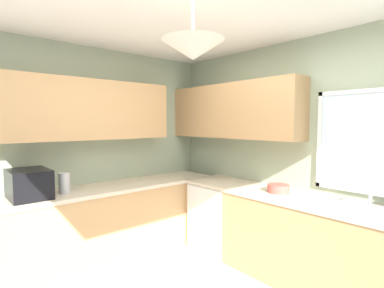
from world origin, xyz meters
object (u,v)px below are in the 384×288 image
at_px(kettle, 64,183).
at_px(sink_assembly, 363,208).
at_px(microwave, 29,184).
at_px(dishwasher, 220,216).
at_px(bowl, 278,188).

bearing_deg(kettle, sink_assembly, 37.21).
bearing_deg(microwave, kettle, 86.62).
distance_m(dishwasher, sink_assembly, 1.77).
relative_size(dishwasher, microwave, 1.76).
distance_m(dishwasher, kettle, 1.94).
xyz_separation_m(kettle, bowl, (1.49, 1.77, -0.07)).
height_order(dishwasher, microwave, microwave).
relative_size(microwave, bowl, 2.05).
bearing_deg(microwave, bowl, 54.40).
bearing_deg(dishwasher, microwave, -107.61).
height_order(kettle, sink_assembly, kettle).
height_order(microwave, bowl, microwave).
relative_size(dishwasher, sink_assembly, 1.53).
bearing_deg(kettle, microwave, -93.38).
bearing_deg(bowl, kettle, -130.09).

